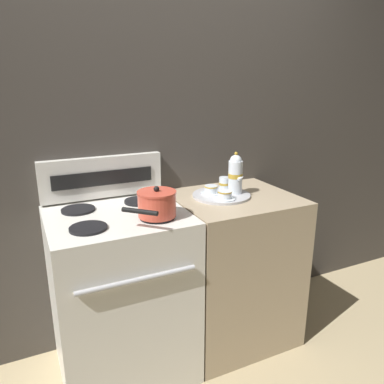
% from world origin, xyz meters
% --- Properties ---
extents(ground_plane, '(6.00, 6.00, 0.00)m').
position_xyz_m(ground_plane, '(0.00, 0.00, 0.00)').
color(ground_plane, tan).
extents(wall_back, '(6.00, 0.05, 2.20)m').
position_xyz_m(wall_back, '(0.00, 0.33, 1.10)').
color(wall_back, '#423D38').
rests_on(wall_back, ground).
extents(stove, '(0.69, 0.64, 0.93)m').
position_xyz_m(stove, '(-0.35, -0.00, 0.46)').
color(stove, silver).
rests_on(stove, ground).
extents(control_panel, '(0.68, 0.05, 0.23)m').
position_xyz_m(control_panel, '(-0.35, 0.28, 1.05)').
color(control_panel, silver).
rests_on(control_panel, stove).
extents(side_counter, '(0.68, 0.61, 0.92)m').
position_xyz_m(side_counter, '(0.35, 0.00, 0.46)').
color(side_counter, tan).
rests_on(side_counter, ground).
extents(saucepan, '(0.29, 0.29, 0.15)m').
position_xyz_m(saucepan, '(-0.18, -0.14, 0.99)').
color(saucepan, '#D14C38').
rests_on(saucepan, stove).
extents(serving_tray, '(0.33, 0.33, 0.01)m').
position_xyz_m(serving_tray, '(0.28, 0.04, 0.93)').
color(serving_tray, '#B2B2B7').
rests_on(serving_tray, side_counter).
extents(teapot, '(0.08, 0.13, 0.24)m').
position_xyz_m(teapot, '(0.36, 0.02, 1.05)').
color(teapot, silver).
rests_on(teapot, serving_tray).
extents(teacup_left, '(0.12, 0.12, 0.05)m').
position_xyz_m(teacup_left, '(0.23, 0.07, 0.96)').
color(teacup_left, silver).
rests_on(teacup_left, serving_tray).
extents(teacup_right, '(0.12, 0.12, 0.05)m').
position_xyz_m(teacup_right, '(0.25, -0.05, 0.96)').
color(teacup_right, silver).
rests_on(teacup_right, serving_tray).
extents(creamer_jug, '(0.07, 0.07, 0.08)m').
position_xyz_m(creamer_jug, '(0.34, 0.10, 0.97)').
color(creamer_jug, silver).
rests_on(creamer_jug, serving_tray).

